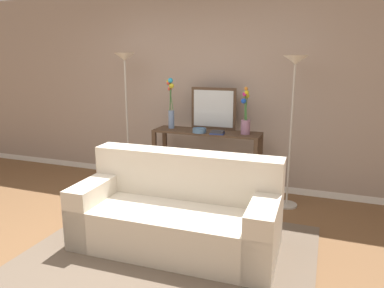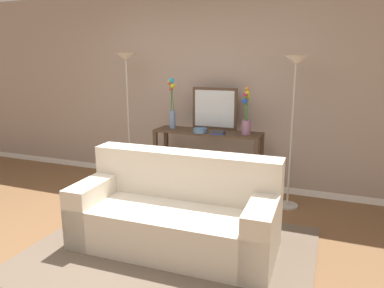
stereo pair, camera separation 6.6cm
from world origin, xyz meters
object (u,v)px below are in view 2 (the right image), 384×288
(fruit_bowl, at_px, (200,130))
(book_stack, at_px, (218,133))
(console_table, at_px, (207,150))
(wall_mirror, at_px, (214,109))
(floor_lamp_left, at_px, (127,83))
(floor_lamp_right, at_px, (294,90))
(vase_tall_flowers, at_px, (172,105))
(vase_short_flowers, at_px, (246,118))
(book_row_under_console, at_px, (179,185))
(couch, at_px, (177,214))

(fruit_bowl, distance_m, book_stack, 0.24)
(console_table, relative_size, wall_mirror, 2.31)
(console_table, bearing_deg, floor_lamp_left, -176.32)
(floor_lamp_right, height_order, wall_mirror, floor_lamp_right)
(vase_tall_flowers, bearing_deg, fruit_bowl, -17.21)
(vase_short_flowers, bearing_deg, book_row_under_console, 179.40)
(vase_tall_flowers, xyz_separation_m, book_stack, (0.69, -0.14, -0.30))
(console_table, height_order, vase_short_flowers, vase_short_flowers)
(couch, distance_m, book_stack, 1.42)
(vase_short_flowers, relative_size, book_row_under_console, 1.75)
(floor_lamp_left, xyz_separation_m, floor_lamp_right, (2.21, 0.00, -0.03))
(wall_mirror, distance_m, vase_tall_flowers, 0.57)
(console_table, height_order, wall_mirror, wall_mirror)
(book_row_under_console, bearing_deg, book_stack, -11.95)
(fruit_bowl, bearing_deg, floor_lamp_left, 177.43)
(vase_short_flowers, bearing_deg, console_table, 178.92)
(fruit_bowl, relative_size, book_row_under_console, 0.52)
(couch, bearing_deg, book_stack, 90.15)
(couch, distance_m, vase_short_flowers, 1.64)
(vase_tall_flowers, distance_m, book_row_under_console, 1.11)
(book_row_under_console, bearing_deg, console_table, -0.00)
(floor_lamp_left, distance_m, vase_tall_flowers, 0.69)
(couch, height_order, floor_lamp_right, floor_lamp_right)
(console_table, bearing_deg, vase_tall_flowers, 177.83)
(vase_tall_flowers, bearing_deg, console_table, -2.17)
(book_row_under_console, bearing_deg, floor_lamp_left, -174.26)
(book_stack, distance_m, book_row_under_console, 1.01)
(vase_tall_flowers, xyz_separation_m, book_row_under_console, (0.10, -0.02, -1.11))
(couch, height_order, vase_short_flowers, vase_short_flowers)
(fruit_bowl, height_order, book_stack, fruit_bowl)
(couch, bearing_deg, floor_lamp_right, 56.97)
(fruit_bowl, bearing_deg, wall_mirror, 71.42)
(couch, relative_size, floor_lamp_right, 1.07)
(book_row_under_console, bearing_deg, vase_short_flowers, -0.60)
(wall_mirror, bearing_deg, vase_tall_flowers, -165.71)
(couch, distance_m, floor_lamp_left, 2.21)
(couch, distance_m, wall_mirror, 1.79)
(wall_mirror, bearing_deg, couch, -84.69)
(fruit_bowl, bearing_deg, vase_short_flowers, 11.22)
(fruit_bowl, bearing_deg, couch, -79.51)
(vase_short_flowers, height_order, book_row_under_console, vase_short_flowers)
(couch, relative_size, floor_lamp_left, 1.05)
(console_table, relative_size, book_stack, 7.55)
(floor_lamp_left, xyz_separation_m, vase_tall_flowers, (0.63, 0.09, -0.28))
(vase_tall_flowers, xyz_separation_m, fruit_bowl, (0.46, -0.14, -0.29))
(vase_short_flowers, xyz_separation_m, book_row_under_console, (-0.92, 0.01, -1.00))
(book_stack, bearing_deg, vase_tall_flowers, 168.25)
(wall_mirror, relative_size, vase_tall_flowers, 0.91)
(vase_short_flowers, bearing_deg, floor_lamp_left, -177.78)
(vase_short_flowers, xyz_separation_m, fruit_bowl, (-0.57, -0.11, -0.18))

